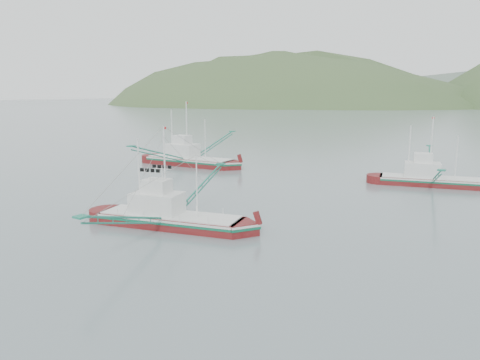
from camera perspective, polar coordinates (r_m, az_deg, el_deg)
The scene contains 5 objects.
ground at distance 42.97m, azimuth -4.23°, elevation -5.47°, with size 1200.00×1200.00×0.00m, color slate.
main_boat at distance 42.45m, azimuth -8.68°, elevation -3.34°, with size 13.70×23.73×9.72m.
bg_boat_right at distance 65.01m, azimuth 22.34°, elevation 0.85°, with size 13.48×23.28×9.56m.
bg_boat_left at distance 77.38m, azimuth -6.28°, elevation 2.93°, with size 15.40×27.63×11.18m.
headland_left at distance 443.40m, azimuth 4.34°, elevation 9.18°, with size 448.00×308.00×210.00m, color #3E582D.
Camera 1 is at (24.33, -33.33, 11.99)m, focal length 35.00 mm.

